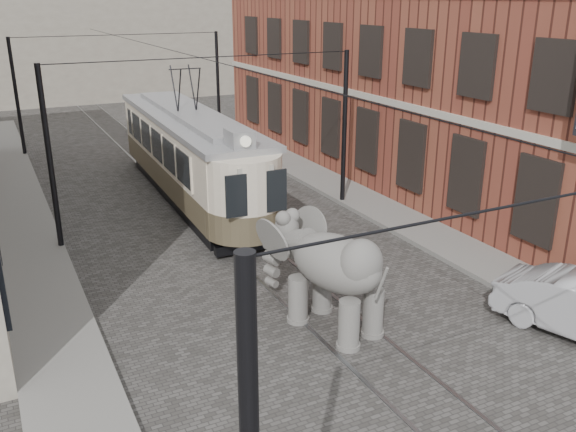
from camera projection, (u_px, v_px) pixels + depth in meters
ground at (295, 288)px, 17.62m from camera, size 120.00×120.00×0.00m
tram_rails at (295, 288)px, 17.62m from camera, size 1.54×80.00×0.02m
sidewalk_right at (458, 249)px, 20.12m from camera, size 2.00×60.00×0.15m
sidewalk_left at (56, 339)px, 14.87m from camera, size 2.00×60.00×0.15m
brick_building at (422, 40)px, 27.80m from camera, size 8.00×26.00×12.00m
distant_block at (67, 8)px, 48.96m from camera, size 28.00×10.00×14.00m
catenary at (223, 150)px, 20.74m from camera, size 11.00×30.20×6.00m
tram at (188, 135)px, 24.65m from camera, size 3.14×13.38×5.28m
elephant at (336, 278)px, 15.07m from camera, size 3.61×4.97×2.73m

